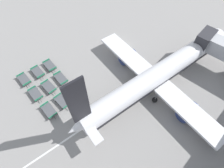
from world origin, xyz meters
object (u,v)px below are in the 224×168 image
(baggage_dolly_row_near_col_a, at_px, (24,80))
(baggage_dolly_row_near_col_b, at_px, (36,94))
(baggage_dolly_row_mid_a_col_a, at_px, (38,72))
(baggage_dolly_row_mid_b_col_c, at_px, (75,94))
(baggage_dolly_row_mid_a_col_b, at_px, (49,87))
(airplane, at_px, (158,75))
(baggage_dolly_row_mid_a_col_c, at_px, (62,101))
(baggage_dolly_row_mid_b_col_a, at_px, (50,66))
(baggage_dolly_row_near_col_c, at_px, (49,110))
(baggage_dolly_row_mid_b_col_b, at_px, (61,78))

(baggage_dolly_row_near_col_a, relative_size, baggage_dolly_row_near_col_b, 1.00)
(baggage_dolly_row_mid_a_col_a, bearing_deg, baggage_dolly_row_mid_b_col_c, 12.97)
(baggage_dolly_row_mid_a_col_b, bearing_deg, airplane, 47.81)
(baggage_dolly_row_near_col_b, bearing_deg, baggage_dolly_row_mid_b_col_c, 45.66)
(baggage_dolly_row_near_col_a, relative_size, baggage_dolly_row_mid_a_col_b, 1.01)
(airplane, bearing_deg, baggage_dolly_row_mid_a_col_a, -141.40)
(baggage_dolly_row_mid_a_col_c, height_order, baggage_dolly_row_mid_b_col_a, same)
(baggage_dolly_row_mid_b_col_c, bearing_deg, airplane, 54.32)
(airplane, height_order, baggage_dolly_row_mid_a_col_c, airplane)
(baggage_dolly_row_mid_a_col_b, xyz_separation_m, baggage_dolly_row_mid_b_col_a, (-4.47, 3.14, 0.00))
(baggage_dolly_row_near_col_a, relative_size, baggage_dolly_row_mid_a_col_a, 1.00)
(baggage_dolly_row_near_col_b, bearing_deg, baggage_dolly_row_mid_a_col_a, 144.49)
(airplane, xyz_separation_m, baggage_dolly_row_mid_a_col_a, (-18.35, -14.65, -2.46))
(baggage_dolly_row_mid_a_col_a, xyz_separation_m, baggage_dolly_row_mid_b_col_c, (9.38, 2.16, 0.00))
(baggage_dolly_row_mid_a_col_a, bearing_deg, baggage_dolly_row_near_col_c, -19.66)
(baggage_dolly_row_mid_a_col_c, bearing_deg, baggage_dolly_row_near_col_b, -151.34)
(baggage_dolly_row_mid_b_col_a, xyz_separation_m, baggage_dolly_row_mid_b_col_c, (9.18, -0.54, 0.00))
(baggage_dolly_row_near_col_c, bearing_deg, baggage_dolly_row_mid_b_col_c, 84.78)
(airplane, relative_size, baggage_dolly_row_mid_b_col_b, 9.81)
(baggage_dolly_row_near_col_a, distance_m, baggage_dolly_row_near_col_c, 9.17)
(baggage_dolly_row_mid_a_col_c, bearing_deg, baggage_dolly_row_mid_b_col_a, 160.33)
(baggage_dolly_row_mid_b_col_b, bearing_deg, baggage_dolly_row_mid_b_col_a, 175.73)
(baggage_dolly_row_near_col_b, distance_m, baggage_dolly_row_mid_b_col_c, 7.29)
(baggage_dolly_row_mid_a_col_c, xyz_separation_m, baggage_dolly_row_mid_b_col_c, (0.34, 2.62, 0.00))
(baggage_dolly_row_near_col_a, bearing_deg, baggage_dolly_row_near_col_c, -1.65)
(baggage_dolly_row_near_col_c, height_order, baggage_dolly_row_mid_b_col_b, same)
(baggage_dolly_row_mid_a_col_a, distance_m, baggage_dolly_row_mid_b_col_c, 9.63)
(baggage_dolly_row_near_col_a, bearing_deg, baggage_dolly_row_mid_a_col_a, 84.68)
(baggage_dolly_row_near_col_b, height_order, baggage_dolly_row_mid_b_col_a, same)
(baggage_dolly_row_near_col_b, distance_m, baggage_dolly_row_near_col_c, 4.61)
(airplane, height_order, baggage_dolly_row_mid_b_col_b, airplane)
(baggage_dolly_row_mid_a_col_b, bearing_deg, baggage_dolly_row_near_col_c, -33.00)
(baggage_dolly_row_mid_b_col_c, bearing_deg, baggage_dolly_row_mid_a_col_a, -167.03)
(baggage_dolly_row_near_col_a, xyz_separation_m, baggage_dolly_row_mid_a_col_c, (9.31, 2.46, 0.00))
(baggage_dolly_row_mid_b_col_a, bearing_deg, baggage_dolly_row_near_col_b, -54.67)
(baggage_dolly_row_near_col_c, relative_size, baggage_dolly_row_mid_a_col_c, 1.01)
(baggage_dolly_row_near_col_a, xyz_separation_m, baggage_dolly_row_mid_b_col_c, (9.65, 5.07, 0.00))
(baggage_dolly_row_mid_a_col_c, relative_size, baggage_dolly_row_mid_b_col_c, 1.00)
(baggage_dolly_row_near_col_a, height_order, baggage_dolly_row_mid_b_col_c, same)
(baggage_dolly_row_mid_a_col_b, relative_size, baggage_dolly_row_mid_b_col_b, 0.99)
(baggage_dolly_row_mid_a_col_b, distance_m, baggage_dolly_row_mid_a_col_c, 4.37)
(airplane, bearing_deg, baggage_dolly_row_near_col_a, -136.68)
(baggage_dolly_row_near_col_b, distance_m, baggage_dolly_row_mid_a_col_c, 5.42)
(baggage_dolly_row_near_col_b, relative_size, baggage_dolly_row_mid_b_col_a, 1.00)
(baggage_dolly_row_mid_a_col_a, bearing_deg, baggage_dolly_row_mid_a_col_b, -5.34)
(baggage_dolly_row_mid_a_col_b, bearing_deg, baggage_dolly_row_near_col_a, -153.40)
(baggage_dolly_row_mid_b_col_a, bearing_deg, baggage_dolly_row_mid_a_col_b, -35.08)
(baggage_dolly_row_mid_a_col_a, xyz_separation_m, baggage_dolly_row_mid_a_col_b, (4.67, -0.44, 0.00))
(baggage_dolly_row_mid_b_col_b, bearing_deg, baggage_dolly_row_mid_a_col_a, -152.63)
(baggage_dolly_row_near_col_b, distance_m, baggage_dolly_row_mid_b_col_b, 5.44)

